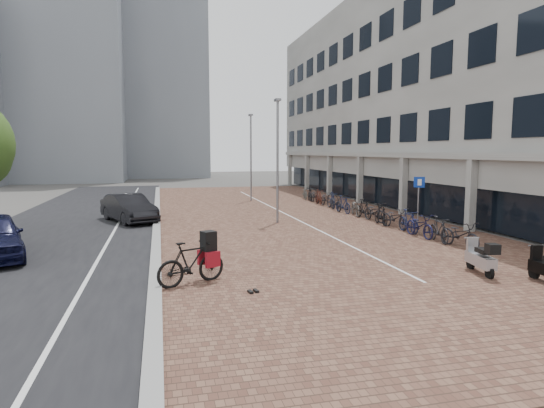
{
  "coord_description": "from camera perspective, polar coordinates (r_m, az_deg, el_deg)",
  "views": [
    {
      "loc": [
        -4.91,
        -14.15,
        3.66
      ],
      "look_at": [
        0.0,
        6.0,
        1.3
      ],
      "focal_mm": 30.59,
      "sensor_mm": 36.0,
      "label": 1
    }
  ],
  "objects": [
    {
      "name": "ground",
      "position": [
        15.42,
        5.33,
        -7.27
      ],
      "size": [
        140.0,
        140.0,
        0.0
      ],
      "primitive_type": "plane",
      "color": "#474442",
      "rests_on": "ground"
    },
    {
      "name": "plaza_brick",
      "position": [
        27.29,
        1.1,
        -1.2
      ],
      "size": [
        14.5,
        42.0,
        0.04
      ],
      "primitive_type": "cube",
      "color": "brown",
      "rests_on": "ground"
    },
    {
      "name": "street_asphalt",
      "position": [
        26.72,
        -22.37,
        -1.86
      ],
      "size": [
        8.0,
        50.0,
        0.03
      ],
      "primitive_type": "cube",
      "color": "black",
      "rests_on": "ground"
    },
    {
      "name": "curb",
      "position": [
        26.4,
        -13.98,
        -1.52
      ],
      "size": [
        0.35,
        42.0,
        0.14
      ],
      "primitive_type": "cube",
      "color": "gray",
      "rests_on": "ground"
    },
    {
      "name": "lane_line",
      "position": [
        26.49,
        -18.09,
        -1.73
      ],
      "size": [
        0.12,
        44.0,
        0.0
      ],
      "primitive_type": "cube",
      "color": "white",
      "rests_on": "street_asphalt"
    },
    {
      "name": "parking_line",
      "position": [
        27.34,
        1.51,
        -1.13
      ],
      "size": [
        0.1,
        30.0,
        0.0
      ],
      "primitive_type": "cube",
      "color": "white",
      "rests_on": "plaza_brick"
    },
    {
      "name": "office_building",
      "position": [
        35.38,
        17.34,
        13.97
      ],
      "size": [
        8.4,
        40.0,
        15.0
      ],
      "color": "#A5A5A0",
      "rests_on": "ground"
    },
    {
      "name": "bg_towers",
      "position": [
        64.62,
        -22.72,
        15.17
      ],
      "size": [
        33.0,
        23.0,
        32.0
      ],
      "color": "gray",
      "rests_on": "ground"
    },
    {
      "name": "car_dark",
      "position": [
        25.18,
        -17.22,
        -0.48
      ],
      "size": [
        3.25,
        4.68,
        1.46
      ],
      "primitive_type": "imported",
      "rotation": [
        0.0,
        0.0,
        0.43
      ],
      "color": "black",
      "rests_on": "ground"
    },
    {
      "name": "hero_bike",
      "position": [
        12.98,
        -9.9,
        -7.06
      ],
      "size": [
        2.1,
        1.37,
        1.44
      ],
      "rotation": [
        0.0,
        0.0,
        2.0
      ],
      "color": "black",
      "rests_on": "ground"
    },
    {
      "name": "shoes",
      "position": [
        12.18,
        -2.31,
        -10.8
      ],
      "size": [
        0.36,
        0.32,
        0.08
      ],
      "primitive_type": null,
      "rotation": [
        0.0,
        0.0,
        0.17
      ],
      "color": "black",
      "rests_on": "ground"
    },
    {
      "name": "scooter_front",
      "position": [
        15.21,
        24.29,
        -5.98
      ],
      "size": [
        0.73,
        1.59,
        1.05
      ],
      "primitive_type": null,
      "rotation": [
        0.0,
        0.0,
        -0.17
      ],
      "color": "#AAAAAF",
      "rests_on": "ground"
    },
    {
      "name": "parking_sign",
      "position": [
        23.35,
        17.6,
        1.23
      ],
      "size": [
        0.48,
        0.24,
        2.45
      ],
      "rotation": [
        0.0,
        0.0,
        -0.42
      ],
      "color": "slate",
      "rests_on": "ground"
    },
    {
      "name": "lamp_near",
      "position": [
        23.49,
        0.68,
        5.14
      ],
      "size": [
        0.12,
        0.12,
        6.21
      ],
      "primitive_type": "cylinder",
      "color": "gray",
      "rests_on": "ground"
    },
    {
      "name": "lamp_far",
      "position": [
        34.05,
        -2.61,
        5.61
      ],
      "size": [
        0.12,
        0.12,
        6.28
      ],
      "primitive_type": "cylinder",
      "color": "gray",
      "rests_on": "ground"
    },
    {
      "name": "bike_row",
      "position": [
        26.82,
        10.14,
        -0.33
      ],
      "size": [
        1.36,
        20.46,
        1.05
      ],
      "color": "black",
      "rests_on": "ground"
    }
  ]
}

